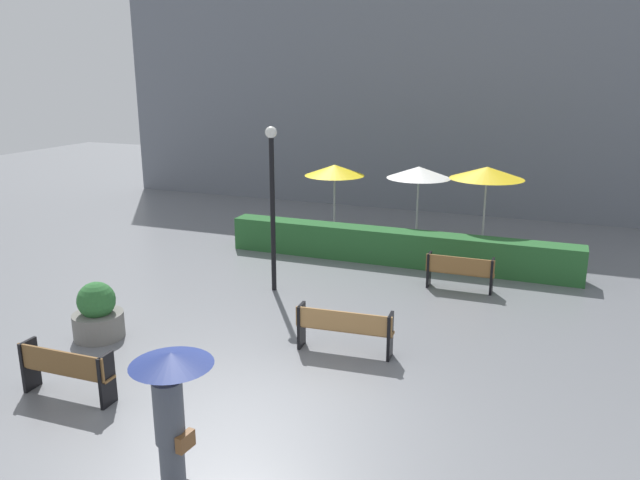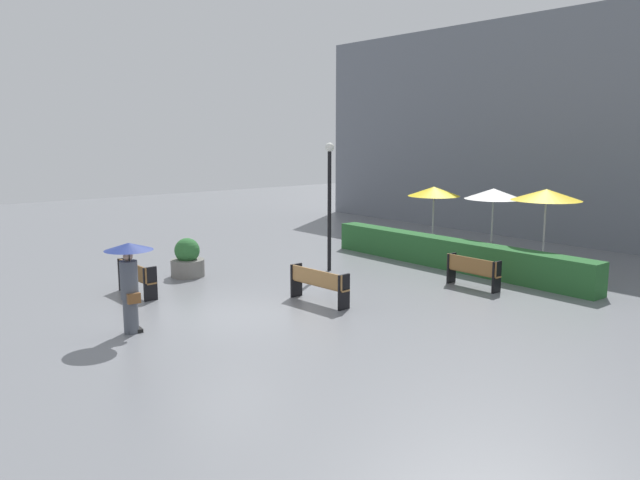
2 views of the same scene
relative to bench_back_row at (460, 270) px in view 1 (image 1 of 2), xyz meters
name	(u,v)px [view 1 (image 1 of 2)]	position (x,y,z in m)	size (l,w,h in m)	color
ground_plane	(272,410)	(-1.90, -6.82, -0.52)	(60.00, 60.00, 0.00)	slate
bench_back_row	(460,270)	(0.00, 0.00, 0.00)	(1.67, 0.37, 0.88)	olive
bench_near_left	(65,369)	(-5.25, -7.71, 0.01)	(1.72, 0.41, 0.90)	brown
bench_mid_center	(344,327)	(-1.50, -4.42, 0.02)	(1.91, 0.51, 0.89)	#9E7242
pedestrian_with_umbrella	(171,402)	(-2.15, -9.13, 0.82)	(1.03, 1.03, 2.02)	#4C515B
planter_pot	(98,314)	(-6.44, -5.55, -0.01)	(1.02, 1.02, 1.19)	slate
lamp_post	(272,193)	(-4.31, -1.66, 1.96)	(0.28, 0.28, 4.05)	black
patio_umbrella_yellow	(335,170)	(-4.70, 3.78, 1.68)	(1.94, 1.94, 2.38)	silver
patio_umbrella_white	(419,173)	(-1.90, 3.54, 1.81)	(1.94, 1.94, 2.51)	silver
patio_umbrella_yellow_far	(487,173)	(0.12, 3.41, 1.93)	(2.14, 2.14, 2.63)	silver
hedge_strip	(396,247)	(-2.03, 1.58, -0.04)	(9.97, 0.70, 0.96)	#28602D
building_facade	(454,92)	(-1.90, 9.18, 4.01)	(28.00, 1.20, 9.06)	slate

